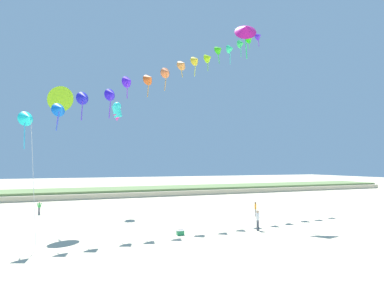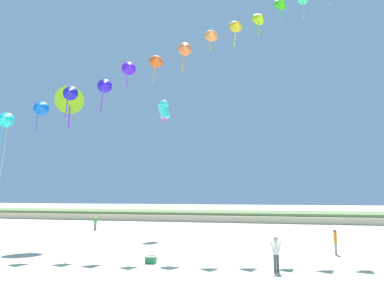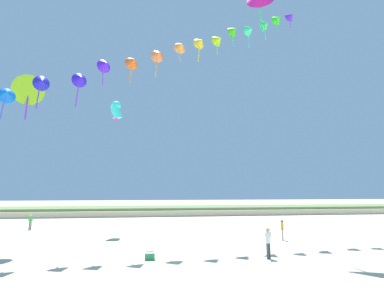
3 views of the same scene
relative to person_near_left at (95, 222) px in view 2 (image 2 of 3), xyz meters
name	(u,v)px [view 2 (image 2 of 3)]	position (x,y,z in m)	size (l,w,h in m)	color
ground_plane	(136,284)	(12.86, -19.75, -0.89)	(240.00, 240.00, 0.00)	beige
dune_ridge	(234,216)	(12.86, 18.99, -0.25)	(120.00, 11.32, 1.28)	beige
person_near_left	(95,222)	(0.00, 0.00, 0.00)	(0.53, 0.22, 1.54)	#474C56
person_near_right	(335,240)	(22.62, -10.11, 0.03)	(0.30, 0.54, 1.59)	gray
person_mid_center	(276,252)	(18.85, -16.26, 0.13)	(0.59, 0.36, 1.76)	#474C56
kite_banner_string	(210,35)	(14.29, -8.81, 15.67)	(28.95, 13.27, 24.95)	#18DBDD
large_kite_low_lead	(70,100)	(2.26, -9.31, 10.95)	(2.83, 2.47, 3.68)	#7FC818
large_kite_mid_trail	(164,110)	(8.34, -2.22, 11.38)	(1.41, 1.16, 2.31)	#35F0E6
beach_cooler	(151,260)	(11.97, -15.45, -0.67)	(0.58, 0.41, 0.46)	#23844C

